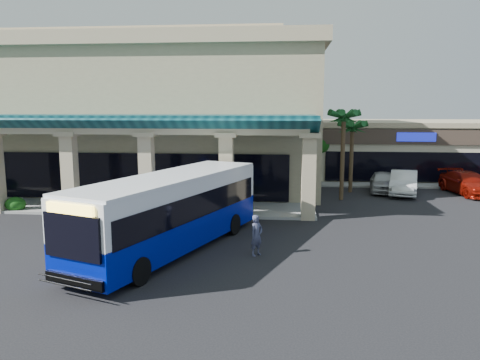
# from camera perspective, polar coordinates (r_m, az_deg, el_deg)

# --- Properties ---
(ground) EXTENTS (110.00, 110.00, 0.00)m
(ground) POSITION_cam_1_polar(r_m,az_deg,el_deg) (21.56, -7.34, -7.66)
(ground) COLOR black
(main_building) EXTENTS (30.80, 14.80, 11.35)m
(main_building) POSITION_cam_1_polar(r_m,az_deg,el_deg) (38.30, -14.03, 7.94)
(main_building) COLOR tan
(main_building) RESTS_ON ground
(arcade) EXTENTS (30.00, 6.20, 5.70)m
(arcade) POSITION_cam_1_polar(r_m,az_deg,el_deg) (29.95, -19.64, 2.10)
(arcade) COLOR #0A3740
(arcade) RESTS_ON ground
(strip_mall) EXTENTS (22.50, 12.50, 4.90)m
(strip_mall) POSITION_cam_1_polar(r_m,az_deg,el_deg) (46.27, 22.19, 3.66)
(strip_mall) COLOR beige
(strip_mall) RESTS_ON ground
(palm_0) EXTENTS (2.40, 2.40, 6.60)m
(palm_0) POSITION_cam_1_polar(r_m,az_deg,el_deg) (31.51, 12.42, 3.54)
(palm_0) COLOR #13491C
(palm_0) RESTS_ON ground
(palm_1) EXTENTS (2.40, 2.40, 5.80)m
(palm_1) POSITION_cam_1_polar(r_m,az_deg,el_deg) (34.64, 13.44, 3.30)
(palm_1) COLOR #13491C
(palm_1) RESTS_ON ground
(broadleaf_tree) EXTENTS (2.60, 2.60, 4.81)m
(broadleaf_tree) POSITION_cam_1_polar(r_m,az_deg,el_deg) (39.43, 9.53, 3.34)
(broadleaf_tree) COLOR #13440F
(broadleaf_tree) RESTS_ON ground
(transit_bus) EXTENTS (6.64, 11.94, 3.27)m
(transit_bus) POSITION_cam_1_polar(r_m,az_deg,el_deg) (20.15, -8.34, -4.03)
(transit_bus) COLOR #00109A
(transit_bus) RESTS_ON ground
(pedestrian) EXTENTS (0.71, 0.74, 1.71)m
(pedestrian) POSITION_cam_1_polar(r_m,az_deg,el_deg) (19.49, 2.04, -6.75)
(pedestrian) COLOR #3D415D
(pedestrian) RESTS_ON ground
(car_silver) EXTENTS (2.45, 4.65, 1.51)m
(car_silver) POSITION_cam_1_polar(r_m,az_deg,el_deg) (35.49, 17.02, -0.21)
(car_silver) COLOR #B0B0B3
(car_silver) RESTS_ON ground
(car_white) EXTENTS (2.99, 5.35, 1.67)m
(car_white) POSITION_cam_1_polar(r_m,az_deg,el_deg) (35.04, 19.31, -0.31)
(car_white) COLOR white
(car_white) RESTS_ON ground
(car_red) EXTENTS (3.06, 5.76, 1.59)m
(car_red) POSITION_cam_1_polar(r_m,az_deg,el_deg) (36.84, 26.01, -0.34)
(car_red) COLOR maroon
(car_red) RESTS_ON ground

